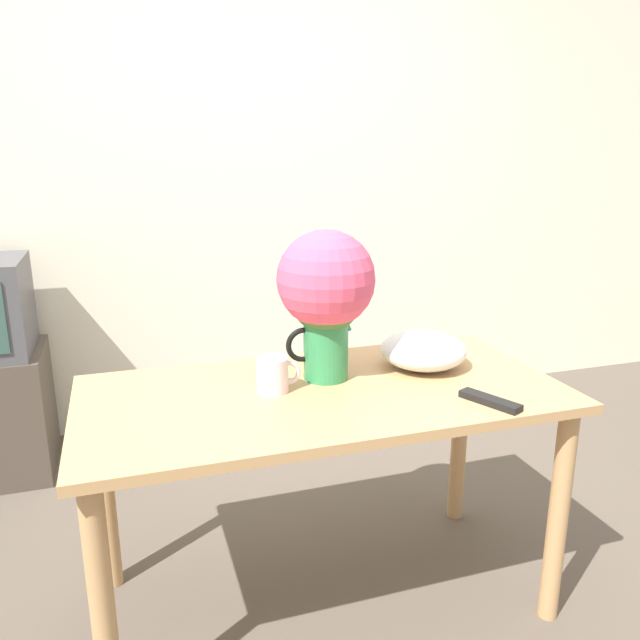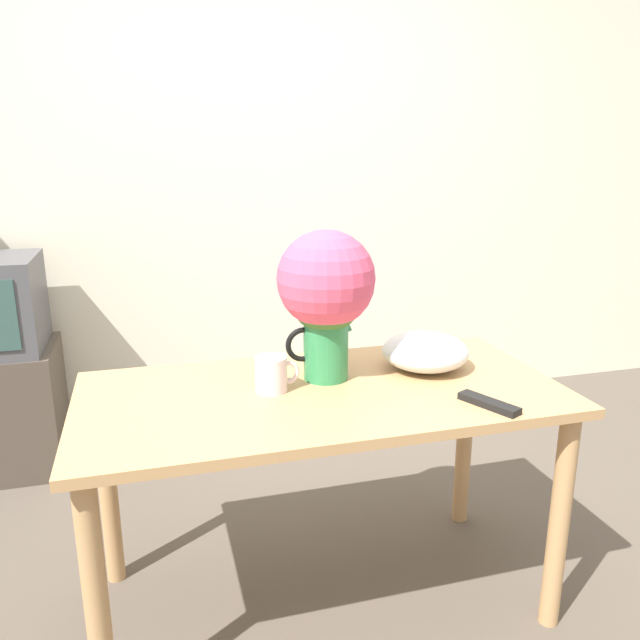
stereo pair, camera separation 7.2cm
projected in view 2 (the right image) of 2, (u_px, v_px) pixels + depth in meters
The scene contains 7 objects.
ground_plane at pixel (345, 637), 1.90m from camera, with size 12.00×12.00×0.00m, color brown.
wall_back at pixel (241, 175), 3.19m from camera, with size 8.00×0.05×2.60m.
table at pixel (322, 423), 1.89m from camera, with size 1.43×0.70×0.74m.
flower_vase at pixel (326, 291), 1.88m from camera, with size 0.30×0.30×0.47m.
coffee_mug at pixel (272, 374), 1.84m from camera, with size 0.13×0.09×0.11m.
white_bowl at pixel (425, 351), 2.03m from camera, with size 0.28×0.28×0.12m.
remote_control at pixel (489, 403), 1.74m from camera, with size 0.12×0.19×0.02m.
Camera 2 is at (-0.50, -1.49, 1.44)m, focal length 35.00 mm.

